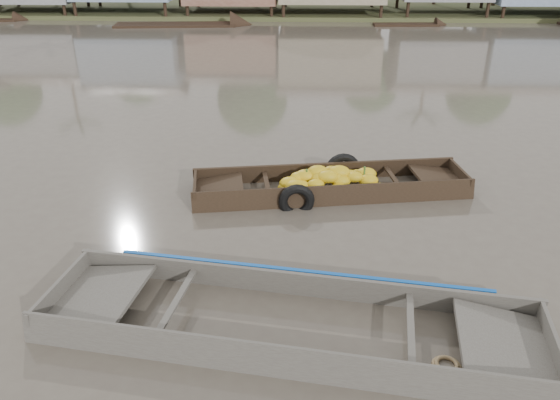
{
  "coord_description": "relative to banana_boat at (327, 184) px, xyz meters",
  "views": [
    {
      "loc": [
        0.57,
        -7.54,
        5.41
      ],
      "look_at": [
        0.25,
        1.5,
        0.8
      ],
      "focal_mm": 35.0,
      "sensor_mm": 36.0,
      "label": 1
    }
  ],
  "objects": [
    {
      "name": "ground",
      "position": [
        -1.24,
        -3.5,
        -0.19
      ],
      "size": [
        120.0,
        120.0,
        0.0
      ],
      "primitive_type": "plane",
      "color": "#50473D",
      "rests_on": "ground"
    },
    {
      "name": "banana_boat",
      "position": [
        0.0,
        0.0,
        0.0
      ],
      "size": [
        6.27,
        2.33,
        0.88
      ],
      "rotation": [
        0.0,
        0.0,
        0.15
      ],
      "color": "black",
      "rests_on": "ground"
    },
    {
      "name": "viewer_boat",
      "position": [
        -0.74,
        -4.7,
        -0.13
      ],
      "size": [
        7.63,
        3.05,
        0.6
      ],
      "rotation": [
        0.0,
        0.0,
        -0.15
      ],
      "color": "#45403A",
      "rests_on": "ground"
    },
    {
      "name": "distant_boats",
      "position": [
        12.34,
        20.8,
        0.03
      ],
      "size": [
        48.61,
        15.79,
        1.38
      ],
      "color": "black",
      "rests_on": "ground"
    }
  ]
}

